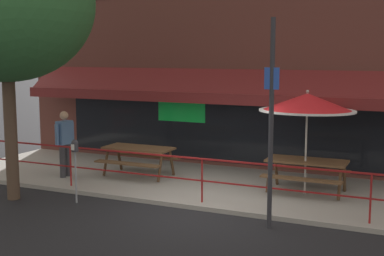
% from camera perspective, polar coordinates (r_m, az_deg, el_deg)
% --- Properties ---
extents(ground_plane, '(120.00, 120.00, 0.00)m').
position_cam_1_polar(ground_plane, '(11.38, 0.46, -8.78)').
color(ground_plane, black).
extents(patio_deck, '(15.00, 4.00, 0.10)m').
position_cam_1_polar(patio_deck, '(13.15, 4.04, -6.26)').
color(patio_deck, '#9E998E').
rests_on(patio_deck, ground).
extents(restaurant_building, '(15.00, 1.60, 7.95)m').
position_cam_1_polar(restaurant_building, '(14.86, 7.25, 10.50)').
color(restaurant_building, brown).
rests_on(restaurant_building, ground).
extents(patio_railing, '(13.84, 0.04, 0.97)m').
position_cam_1_polar(patio_railing, '(11.44, 1.08, -4.55)').
color(patio_railing, maroon).
rests_on(patio_railing, patio_deck).
extents(picnic_table_left, '(1.80, 1.42, 0.76)m').
position_cam_1_polar(picnic_table_left, '(13.95, -5.72, -2.69)').
color(picnic_table_left, brown).
rests_on(picnic_table_left, patio_deck).
extents(picnic_table_centre, '(1.80, 1.42, 0.76)m').
position_cam_1_polar(picnic_table_centre, '(12.53, 12.13, -4.05)').
color(picnic_table_centre, brown).
rests_on(picnic_table_centre, patio_deck).
extents(patio_umbrella_centre, '(2.14, 2.14, 2.38)m').
position_cam_1_polar(patio_umbrella_centre, '(12.17, 12.19, 2.62)').
color(patio_umbrella_centre, '#B7B2A8').
rests_on(patio_umbrella_centre, patio_deck).
extents(pedestrian_walking, '(0.31, 0.61, 1.71)m').
position_cam_1_polar(pedestrian_walking, '(14.13, -13.41, -1.28)').
color(pedestrian_walking, '#333338').
rests_on(pedestrian_walking, patio_deck).
extents(parking_meter_near, '(0.15, 0.16, 1.42)m').
position_cam_1_polar(parking_meter_near, '(11.94, -12.37, -2.49)').
color(parking_meter_near, gray).
rests_on(parking_meter_near, ground).
extents(street_sign_pole, '(0.28, 0.09, 3.93)m').
position_cam_1_polar(street_sign_pole, '(9.96, 8.44, 0.61)').
color(street_sign_pole, '#2D2D33').
rests_on(street_sign_pole, ground).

